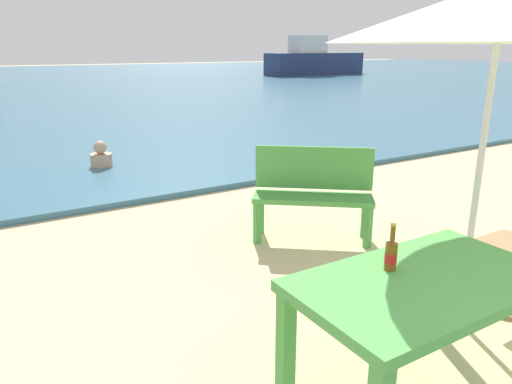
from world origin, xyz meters
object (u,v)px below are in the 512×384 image
(boat_fishing_trawler, at_px, (314,61))
(patio_umbrella, at_px, (501,12))
(side_table_wood, at_px, (510,267))
(beer_bottle_amber, at_px, (391,254))
(swimmer_person, at_px, (101,156))
(bench_green_right, at_px, (313,188))
(picnic_table_green, at_px, (423,297))

(boat_fishing_trawler, bearing_deg, patio_umbrella, -125.96)
(patio_umbrella, relative_size, side_table_wood, 4.26)
(beer_bottle_amber, xyz_separation_m, swimmer_person, (-0.03, 6.10, -0.61))
(beer_bottle_amber, relative_size, bench_green_right, 0.23)
(picnic_table_green, xyz_separation_m, swimmer_person, (-0.12, 6.27, -0.41))
(beer_bottle_amber, relative_size, patio_umbrella, 0.12)
(beer_bottle_amber, height_order, bench_green_right, beer_bottle_amber)
(picnic_table_green, xyz_separation_m, side_table_wood, (1.36, 0.31, -0.30))
(patio_umbrella, distance_m, side_table_wood, 1.82)
(bench_green_right, bearing_deg, boat_fishing_trawler, 52.08)
(side_table_wood, distance_m, bench_green_right, 1.97)
(picnic_table_green, relative_size, swimmer_person, 3.41)
(side_table_wood, distance_m, swimmer_person, 6.14)
(patio_umbrella, height_order, boat_fishing_trawler, boat_fishing_trawler)
(beer_bottle_amber, xyz_separation_m, patio_umbrella, (1.02, 0.22, 1.26))
(swimmer_person, relative_size, boat_fishing_trawler, 0.06)
(patio_umbrella, relative_size, boat_fishing_trawler, 0.32)
(picnic_table_green, xyz_separation_m, patio_umbrella, (0.93, 0.38, 1.47))
(side_table_wood, height_order, boat_fishing_trawler, boat_fishing_trawler)
(picnic_table_green, xyz_separation_m, bench_green_right, (1.01, 2.24, -0.11))
(side_table_wood, bearing_deg, picnic_table_green, -167.16)
(swimmer_person, bearing_deg, patio_umbrella, -79.87)
(boat_fishing_trawler, bearing_deg, swimmer_person, -134.94)
(bench_green_right, relative_size, swimmer_person, 2.84)
(bench_green_right, xyz_separation_m, boat_fishing_trawler, (18.34, 23.55, 0.47))
(beer_bottle_amber, height_order, patio_umbrella, patio_umbrella)
(beer_bottle_amber, distance_m, bench_green_right, 2.37)
(side_table_wood, bearing_deg, beer_bottle_amber, -174.20)
(bench_green_right, bearing_deg, side_table_wood, -79.66)
(patio_umbrella, xyz_separation_m, swimmer_person, (-1.05, 5.88, -1.88))
(beer_bottle_amber, xyz_separation_m, side_table_wood, (1.45, 0.15, -0.50))
(picnic_table_green, distance_m, swimmer_person, 6.28)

